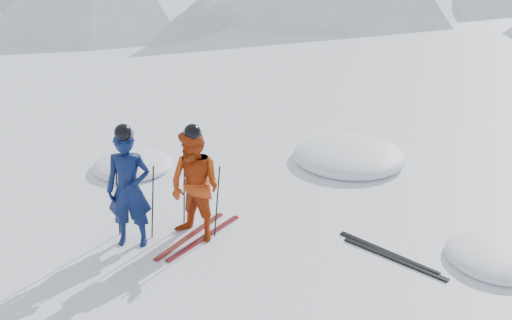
# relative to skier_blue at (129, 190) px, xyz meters

# --- Properties ---
(ground) EXTENTS (160.00, 160.00, 0.00)m
(ground) POSITION_rel_skier_blue_xyz_m (3.26, 0.75, -0.94)
(ground) COLOR white
(ground) RESTS_ON ground
(skier_blue) EXTENTS (0.77, 0.59, 1.88)m
(skier_blue) POSITION_rel_skier_blue_xyz_m (0.00, 0.00, 0.00)
(skier_blue) COLOR #0B1744
(skier_blue) RESTS_ON ground
(skier_red) EXTENTS (1.06, 0.94, 1.82)m
(skier_red) POSITION_rel_skier_blue_xyz_m (0.91, 0.42, -0.03)
(skier_red) COLOR #AF380E
(skier_red) RESTS_ON ground
(pole_blue_left) EXTENTS (0.12, 0.09, 1.25)m
(pole_blue_left) POSITION_rel_skier_blue_xyz_m (-0.30, 0.15, -0.31)
(pole_blue_left) COLOR black
(pole_blue_left) RESTS_ON ground
(pole_blue_right) EXTENTS (0.12, 0.07, 1.25)m
(pole_blue_right) POSITION_rel_skier_blue_xyz_m (0.25, 0.25, -0.31)
(pole_blue_right) COLOR black
(pole_blue_right) RESTS_ON ground
(pole_red_left) EXTENTS (0.12, 0.10, 1.21)m
(pole_red_left) POSITION_rel_skier_blue_xyz_m (0.61, 0.67, -0.33)
(pole_red_left) COLOR black
(pole_red_left) RESTS_ON ground
(pole_red_right) EXTENTS (0.12, 0.09, 1.21)m
(pole_red_right) POSITION_rel_skier_blue_xyz_m (1.21, 0.57, -0.33)
(pole_red_right) COLOR black
(pole_red_right) RESTS_ON ground
(ski_worn_left) EXTENTS (0.58, 1.65, 0.03)m
(ski_worn_left) POSITION_rel_skier_blue_xyz_m (0.79, 0.42, -0.92)
(ski_worn_left) COLOR black
(ski_worn_left) RESTS_ON ground
(ski_worn_right) EXTENTS (0.69, 1.62, 0.03)m
(ski_worn_right) POSITION_rel_skier_blue_xyz_m (1.03, 0.42, -0.92)
(ski_worn_right) COLOR black
(ski_worn_right) RESTS_ON ground
(ski_loose_a) EXTENTS (1.54, 0.88, 0.03)m
(ski_loose_a) POSITION_rel_skier_blue_xyz_m (3.89, 0.73, -0.92)
(ski_loose_a) COLOR black
(ski_loose_a) RESTS_ON ground
(ski_loose_b) EXTENTS (1.56, 0.83, 0.03)m
(ski_loose_b) POSITION_rel_skier_blue_xyz_m (3.99, 0.58, -0.92)
(ski_loose_b) COLOR black
(ski_loose_b) RESTS_ON ground
(snow_lumps) EXTENTS (9.65, 6.22, 0.53)m
(snow_lumps) POSITION_rel_skier_blue_xyz_m (2.82, 3.12, -0.94)
(snow_lumps) COLOR white
(snow_lumps) RESTS_ON ground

